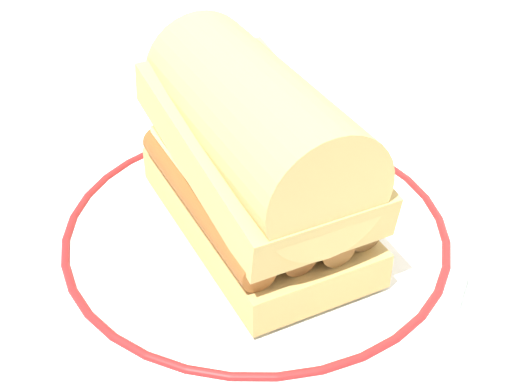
# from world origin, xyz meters

# --- Properties ---
(ground_plane) EXTENTS (1.50, 1.50, 0.00)m
(ground_plane) POSITION_xyz_m (0.00, 0.00, 0.00)
(ground_plane) COLOR white
(plate) EXTENTS (0.29, 0.29, 0.01)m
(plate) POSITION_xyz_m (-0.01, 0.04, 0.01)
(plate) COLOR white
(plate) RESTS_ON ground_plane
(sausage_sandwich) EXTENTS (0.20, 0.13, 0.12)m
(sausage_sandwich) POSITION_xyz_m (-0.01, 0.04, 0.08)
(sausage_sandwich) COLOR tan
(sausage_sandwich) RESTS_ON plate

